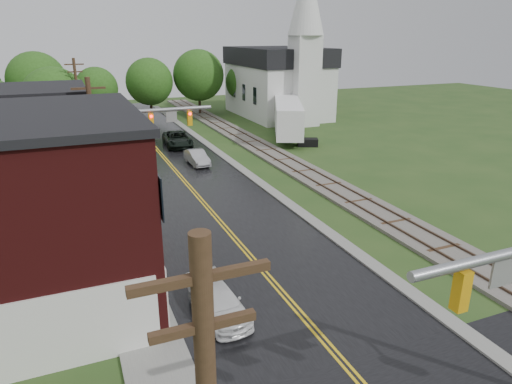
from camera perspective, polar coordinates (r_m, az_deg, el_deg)
main_road at (r=37.43m, az=-9.09°, el=1.52°), size 10.00×90.00×0.02m
curb_right at (r=43.47m, az=-3.76°, el=4.22°), size 0.80×70.00×0.12m
sidewalk_left at (r=31.88m, az=-17.75°, el=-2.35°), size 2.40×50.00×0.12m
yellow_house at (r=31.95m, az=-27.08°, el=2.53°), size 8.00×7.00×6.40m
darkred_building at (r=40.84m, az=-24.78°, el=4.67°), size 7.00×6.00×4.40m
church at (r=65.13m, az=3.13°, el=14.44°), size 10.40×18.40×20.00m
railroad at (r=45.09m, az=1.79°, el=4.93°), size 3.20×80.00×0.30m
traffic_signal_far at (r=32.72m, az=-14.21°, el=7.63°), size 7.34×0.43×7.20m
utility_pole_b at (r=27.59m, az=-19.35°, el=4.50°), size 1.80×0.28×9.00m
utility_pole_c at (r=49.23m, az=-21.26°, el=10.35°), size 1.80×0.28×9.00m
tree_left_e at (r=51.09m, az=-23.68°, el=10.43°), size 6.40×6.40×8.16m
suv_dark at (r=48.57m, az=-9.78°, el=6.51°), size 2.90×5.71×1.54m
sedan_silver at (r=41.47m, az=-7.40°, el=4.29°), size 1.56×4.03×1.31m
pickup_white at (r=19.63m, az=-4.70°, el=-13.62°), size 2.01×4.24×1.19m
semi_trailer at (r=52.17m, az=4.04°, el=9.40°), size 7.74×12.83×4.00m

